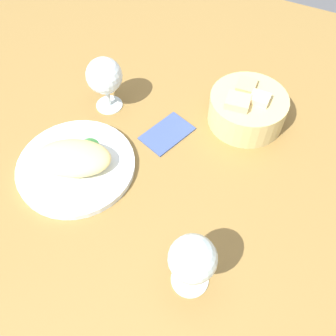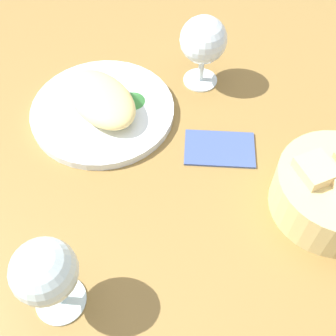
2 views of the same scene
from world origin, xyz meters
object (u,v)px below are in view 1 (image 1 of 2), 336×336
at_px(wine_glass_near, 192,260).
at_px(folded_napkin, 167,133).
at_px(plate, 76,166).
at_px(wine_glass_far, 104,77).
at_px(bread_basket, 247,108).

distance_m(wine_glass_near, folded_napkin, 0.33).
xyz_separation_m(plate, folded_napkin, (0.13, 0.16, -0.00)).
relative_size(wine_glass_near, wine_glass_far, 1.02).
bearing_deg(bread_basket, wine_glass_near, -84.33).
height_order(bread_basket, wine_glass_near, wine_glass_near).
height_order(bread_basket, wine_glass_far, wine_glass_far).
distance_m(plate, bread_basket, 0.38).
distance_m(wine_glass_far, folded_napkin, 0.18).
bearing_deg(plate, wine_glass_far, 100.33).
relative_size(plate, folded_napkin, 2.17).
bearing_deg(plate, folded_napkin, 52.26).
distance_m(wine_glass_near, wine_glass_far, 0.44).
xyz_separation_m(bread_basket, wine_glass_near, (0.04, -0.38, 0.05)).
xyz_separation_m(wine_glass_far, folded_napkin, (0.16, -0.02, -0.08)).
xyz_separation_m(plate, wine_glass_near, (0.30, -0.11, 0.08)).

